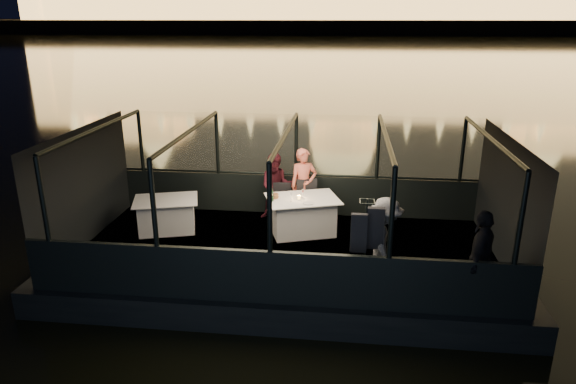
# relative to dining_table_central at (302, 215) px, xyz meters

# --- Properties ---
(river_water) EXTENTS (500.00, 500.00, 0.00)m
(river_water) POSITION_rel_dining_table_central_xyz_m (-0.25, 79.14, -0.89)
(river_water) COLOR black
(river_water) RESTS_ON ground
(boat_hull) EXTENTS (8.60, 4.40, 1.00)m
(boat_hull) POSITION_rel_dining_table_central_xyz_m (-0.25, -0.86, -0.89)
(boat_hull) COLOR black
(boat_hull) RESTS_ON river_water
(boat_deck) EXTENTS (8.00, 4.00, 0.04)m
(boat_deck) POSITION_rel_dining_table_central_xyz_m (-0.25, -0.86, -0.41)
(boat_deck) COLOR black
(boat_deck) RESTS_ON boat_hull
(gunwale_port) EXTENTS (8.00, 0.08, 0.90)m
(gunwale_port) POSITION_rel_dining_table_central_xyz_m (-0.25, 1.14, 0.06)
(gunwale_port) COLOR black
(gunwale_port) RESTS_ON boat_deck
(gunwale_starboard) EXTENTS (8.00, 0.08, 0.90)m
(gunwale_starboard) POSITION_rel_dining_table_central_xyz_m (-0.25, -2.86, 0.06)
(gunwale_starboard) COLOR black
(gunwale_starboard) RESTS_ON boat_deck
(cabin_glass_port) EXTENTS (8.00, 0.02, 1.40)m
(cabin_glass_port) POSITION_rel_dining_table_central_xyz_m (-0.25, 1.14, 1.21)
(cabin_glass_port) COLOR #99B2B2
(cabin_glass_port) RESTS_ON gunwale_port
(cabin_glass_starboard) EXTENTS (8.00, 0.02, 1.40)m
(cabin_glass_starboard) POSITION_rel_dining_table_central_xyz_m (-0.25, -2.86, 1.21)
(cabin_glass_starboard) COLOR #99B2B2
(cabin_glass_starboard) RESTS_ON gunwale_starboard
(cabin_roof_glass) EXTENTS (8.00, 4.00, 0.02)m
(cabin_roof_glass) POSITION_rel_dining_table_central_xyz_m (-0.25, -0.86, 1.91)
(cabin_roof_glass) COLOR #99B2B2
(cabin_roof_glass) RESTS_ON boat_deck
(end_wall_fore) EXTENTS (0.02, 4.00, 2.30)m
(end_wall_fore) POSITION_rel_dining_table_central_xyz_m (-4.25, -0.86, 0.76)
(end_wall_fore) COLOR black
(end_wall_fore) RESTS_ON boat_deck
(end_wall_aft) EXTENTS (0.02, 4.00, 2.30)m
(end_wall_aft) POSITION_rel_dining_table_central_xyz_m (3.75, -0.86, 0.76)
(end_wall_aft) COLOR black
(end_wall_aft) RESTS_ON boat_deck
(canopy_ribs) EXTENTS (8.00, 4.00, 2.30)m
(canopy_ribs) POSITION_rel_dining_table_central_xyz_m (-0.25, -0.86, 0.76)
(canopy_ribs) COLOR black
(canopy_ribs) RESTS_ON boat_deck
(embankment) EXTENTS (400.00, 140.00, 6.00)m
(embankment) POSITION_rel_dining_table_central_xyz_m (-0.25, 209.14, 0.11)
(embankment) COLOR #423D33
(embankment) RESTS_ON ground
(dining_table_central) EXTENTS (1.71, 1.46, 0.77)m
(dining_table_central) POSITION_rel_dining_table_central_xyz_m (0.00, 0.00, 0.00)
(dining_table_central) COLOR white
(dining_table_central) RESTS_ON boat_deck
(dining_table_aft) EXTENTS (1.52, 1.28, 0.70)m
(dining_table_aft) POSITION_rel_dining_table_central_xyz_m (-2.86, -0.20, 0.00)
(dining_table_aft) COLOR white
(dining_table_aft) RESTS_ON boat_deck
(chair_port_left) EXTENTS (0.41, 0.41, 0.85)m
(chair_port_left) POSITION_rel_dining_table_central_xyz_m (-0.52, 0.53, 0.06)
(chair_port_left) COLOR black
(chair_port_left) RESTS_ON boat_deck
(chair_port_right) EXTENTS (0.57, 0.57, 0.97)m
(chair_port_right) POSITION_rel_dining_table_central_xyz_m (0.03, 0.46, 0.06)
(chair_port_right) COLOR black
(chair_port_right) RESTS_ON boat_deck
(coat_stand) EXTENTS (0.52, 0.45, 1.65)m
(coat_stand) POSITION_rel_dining_table_central_xyz_m (1.21, -2.38, 0.51)
(coat_stand) COLOR black
(coat_stand) RESTS_ON boat_deck
(person_woman_coral) EXTENTS (0.69, 0.57, 1.63)m
(person_woman_coral) POSITION_rel_dining_table_central_xyz_m (-0.04, 0.72, 0.36)
(person_woman_coral) COLOR #EF7057
(person_woman_coral) RESTS_ON boat_deck
(person_man_maroon) EXTENTS (0.77, 0.63, 1.50)m
(person_man_maroon) POSITION_rel_dining_table_central_xyz_m (-0.65, 0.74, 0.36)
(person_man_maroon) COLOR #3F111A
(person_man_maroon) RESTS_ON boat_deck
(passenger_stripe) EXTENTS (0.61, 1.03, 1.56)m
(passenger_stripe) POSITION_rel_dining_table_central_xyz_m (1.53, -2.08, 0.47)
(passenger_stripe) COLOR silver
(passenger_stripe) RESTS_ON boat_deck
(passenger_dark) EXTENTS (0.77, 1.01, 1.59)m
(passenger_dark) POSITION_rel_dining_table_central_xyz_m (2.97, -2.51, 0.47)
(passenger_dark) COLOR black
(passenger_dark) RESTS_ON boat_deck
(wine_bottle) EXTENTS (0.07, 0.07, 0.26)m
(wine_bottle) POSITION_rel_dining_table_central_xyz_m (-0.60, -0.23, 0.53)
(wine_bottle) COLOR #12321A
(wine_bottle) RESTS_ON dining_table_central
(bread_basket) EXTENTS (0.23, 0.23, 0.08)m
(bread_basket) POSITION_rel_dining_table_central_xyz_m (-0.60, -0.04, 0.42)
(bread_basket) COLOR brown
(bread_basket) RESTS_ON dining_table_central
(amber_candle) EXTENTS (0.06, 0.06, 0.07)m
(amber_candle) POSITION_rel_dining_table_central_xyz_m (-0.07, -0.04, 0.42)
(amber_candle) COLOR gold
(amber_candle) RESTS_ON dining_table_central
(plate_near) EXTENTS (0.28, 0.28, 0.01)m
(plate_near) POSITION_rel_dining_table_central_xyz_m (0.14, -0.30, 0.39)
(plate_near) COLOR silver
(plate_near) RESTS_ON dining_table_central
(plate_far) EXTENTS (0.26, 0.26, 0.02)m
(plate_far) POSITION_rel_dining_table_central_xyz_m (-0.60, 0.17, 0.39)
(plate_far) COLOR silver
(plate_far) RESTS_ON dining_table_central
(wine_glass_white) EXTENTS (0.06, 0.06, 0.19)m
(wine_glass_white) POSITION_rel_dining_table_central_xyz_m (-0.60, -0.29, 0.48)
(wine_glass_white) COLOR white
(wine_glass_white) RESTS_ON dining_table_central
(wine_glass_red) EXTENTS (0.06, 0.06, 0.18)m
(wine_glass_red) POSITION_rel_dining_table_central_xyz_m (0.00, 0.04, 0.48)
(wine_glass_red) COLOR white
(wine_glass_red) RESTS_ON dining_table_central
(wine_glass_empty) EXTENTS (0.08, 0.08, 0.18)m
(wine_glass_empty) POSITION_rel_dining_table_central_xyz_m (-0.21, -0.22, 0.48)
(wine_glass_empty) COLOR silver
(wine_glass_empty) RESTS_ON dining_table_central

